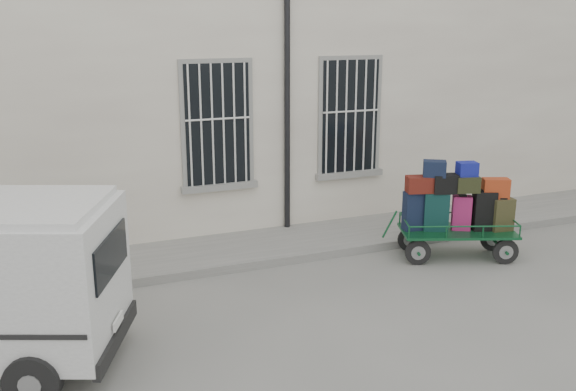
{
  "coord_description": "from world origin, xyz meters",
  "views": [
    {
      "loc": [
        -3.54,
        -8.25,
        4.08
      ],
      "look_at": [
        0.19,
        1.0,
        1.35
      ],
      "focal_mm": 40.0,
      "sensor_mm": 36.0,
      "label": 1
    }
  ],
  "objects": [
    {
      "name": "luggage_cart",
      "position": [
        3.21,
        0.61,
        0.89
      ],
      "size": [
        2.34,
        1.53,
        1.76
      ],
      "rotation": [
        0.0,
        0.0,
        -0.36
      ],
      "color": "black",
      "rests_on": "ground"
    },
    {
      "name": "building",
      "position": [
        0.0,
        5.5,
        3.0
      ],
      "size": [
        24.0,
        5.15,
        6.0
      ],
      "color": "beige",
      "rests_on": "ground"
    },
    {
      "name": "sidewalk",
      "position": [
        0.0,
        2.2,
        0.07
      ],
      "size": [
        24.0,
        1.7,
        0.15
      ],
      "primitive_type": "cube",
      "color": "slate",
      "rests_on": "ground"
    },
    {
      "name": "ground",
      "position": [
        0.0,
        0.0,
        0.0
      ],
      "size": [
        80.0,
        80.0,
        0.0
      ],
      "primitive_type": "plane",
      "color": "slate",
      "rests_on": "ground"
    }
  ]
}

